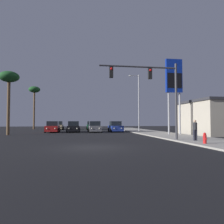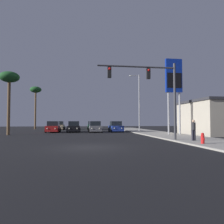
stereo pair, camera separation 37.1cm
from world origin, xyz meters
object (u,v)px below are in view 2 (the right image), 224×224
Objects in this scene: gas_station_sign at (174,80)px; car_red at (53,127)px; car_black at (74,127)px; pedestrian_on_sidewalk at (194,129)px; car_grey at (95,127)px; street_lamp at (138,100)px; car_blue at (116,127)px; car_green at (92,126)px; fire_hydrant at (203,138)px; palm_tree_near at (9,80)px; palm_tree_far at (36,92)px; traffic_light_mast at (153,85)px; car_tan at (59,126)px.

car_red is at bearing 147.98° from gas_station_sign.
car_black is 2.59× the size of pedestrian_on_sidewalk.
car_red is 18.74m from gas_station_sign.
car_grey is (6.30, -0.25, 0.00)m from car_red.
car_red is 0.48× the size of street_lamp.
car_blue and car_black have the same top height.
car_green is 0.48× the size of gas_station_sign.
car_grey is 3.26m from car_black.
car_green is 31.07m from fire_hydrant.
street_lamp and gas_station_sign have the same top height.
car_red is at bearing 178.50° from street_lamp.
car_grey and car_black have the same top height.
car_blue is at bearing -179.13° from car_red.
palm_tree_near is (-10.91, -5.59, 5.97)m from car_grey.
pedestrian_on_sidewalk is at bearing 127.05° from car_red.
palm_tree_near is (0.82, -20.00, -1.17)m from palm_tree_far.
car_green is at bearing -16.83° from palm_tree_far.
traffic_light_mast is 4.82m from pedestrian_on_sidewalk.
car_red and car_green have the same top height.
car_grey and car_blue have the same top height.
car_grey is at bearing 171.33° from car_black.
pedestrian_on_sidewalk reaches higher than car_red.
car_grey is 13.64m from palm_tree_near.
car_black is (-3.38, -10.37, 0.00)m from car_green.
car_tan is 17.89m from palm_tree_near.
car_black is at bearing -175.88° from car_red.
traffic_light_mast is 8.83× the size of fire_hydrant.
car_red is at bearing -3.61° from car_grey.
car_red reaches higher than fire_hydrant.
palm_tree_near is at bearing -162.87° from street_lamp.
car_green is 20.67m from palm_tree_near.
car_red is 0.48× the size of gas_station_sign.
car_tan is 0.48× the size of street_lamp.
car_grey is 14.00m from gas_station_sign.
car_black is 16.49m from gas_station_sign.
car_green is 13.55m from street_lamp.
palm_tree_near is (-17.07, 14.07, 6.25)m from fire_hydrant.
car_blue is 1.00× the size of car_green.
car_blue is 21.82m from palm_tree_far.
fire_hydrant is at bearing 97.63° from car_blue.
palm_tree_far is (-11.89, 3.60, 7.14)m from car_green.
gas_station_sign is at bearing 132.42° from car_grey.
street_lamp is (3.05, 16.09, 0.42)m from traffic_light_mast.
palm_tree_near is at bearing 140.50° from fire_hydrant.
palm_tree_near reaches higher than car_black.
car_grey is 17.10m from traffic_light_mast.
traffic_light_mast is 4.02× the size of pedestrian_on_sidewalk.
car_tan and car_grey have the same top height.
traffic_light_mast is at bearing 122.14° from car_red.
car_red is 16.77m from palm_tree_far.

